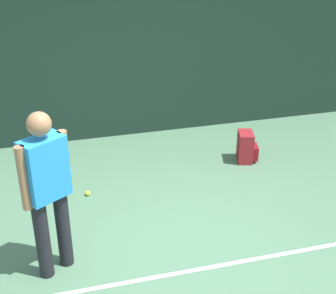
{
  "coord_description": "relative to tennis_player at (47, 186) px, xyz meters",
  "views": [
    {
      "loc": [
        -1.18,
        -4.0,
        3.26
      ],
      "look_at": [
        0.0,
        0.4,
        1.0
      ],
      "focal_mm": 51.53,
      "sensor_mm": 36.0,
      "label": 1
    }
  ],
  "objects": [
    {
      "name": "ground_plane",
      "position": [
        1.27,
        0.03,
        -0.97
      ],
      "size": [
        12.0,
        12.0,
        0.0
      ],
      "primitive_type": "plane",
      "color": "#4C7556"
    },
    {
      "name": "back_fence",
      "position": [
        1.27,
        3.03,
        0.26
      ],
      "size": [
        10.0,
        0.1,
        2.45
      ],
      "primitive_type": "cube",
      "color": "#192D23",
      "rests_on": "ground"
    },
    {
      "name": "court_line",
      "position": [
        1.27,
        -0.39,
        -0.96
      ],
      "size": [
        9.0,
        0.05,
        0.0
      ],
      "primitive_type": "cube",
      "color": "white",
      "rests_on": "ground"
    },
    {
      "name": "tennis_player",
      "position": [
        0.0,
        0.0,
        0.0
      ],
      "size": [
        0.46,
        0.4,
        1.7
      ],
      "rotation": [
        0.0,
        0.0,
        0.56
      ],
      "color": "black",
      "rests_on": "ground"
    },
    {
      "name": "backpack",
      "position": [
        2.75,
        1.66,
        -0.76
      ],
      "size": [
        0.34,
        0.34,
        0.44
      ],
      "rotation": [
        0.0,
        0.0,
        1.3
      ],
      "color": "maroon",
      "rests_on": "ground"
    },
    {
      "name": "tennis_ball_near_player",
      "position": [
        0.45,
        1.3,
        -0.93
      ],
      "size": [
        0.07,
        0.07,
        0.07
      ],
      "primitive_type": "sphere",
      "color": "#CCE033",
      "rests_on": "ground"
    }
  ]
}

